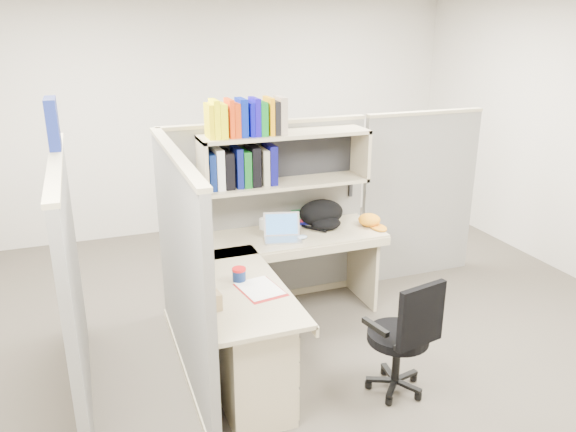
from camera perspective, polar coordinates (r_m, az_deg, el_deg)
name	(u,v)px	position (r m, az deg, el deg)	size (l,w,h in m)	color
ground	(304,348)	(4.48, 1.66, -13.28)	(6.00, 6.00, 0.00)	#3B372E
room_shell	(306,142)	(3.86, 1.88, 7.47)	(6.00, 6.00, 6.00)	beige
cubicle	(240,225)	(4.36, -4.95, -0.97)	(3.79, 1.84, 1.95)	#61615C
desk	(265,325)	(3.90, -2.35, -11.04)	(1.74, 1.75, 0.73)	tan
laptop	(283,228)	(4.50, -0.53, -1.23)	(0.29, 0.29, 0.21)	#B0B0B5
backpack	(324,215)	(4.79, 3.64, 0.15)	(0.39, 0.30, 0.23)	black
orange_cap	(369,220)	(4.90, 8.26, -0.39)	(0.19, 0.22, 0.11)	orange
snack_canister	(239,274)	(3.84, -4.99, -5.91)	(0.09, 0.09, 0.09)	#0D204F
tissue_box	(211,296)	(3.48, -7.84, -8.10)	(0.11, 0.11, 0.17)	#9E8459
mouse	(302,237)	(4.56, 1.42, -2.15)	(0.09, 0.06, 0.03)	#95B2D4
paper_cup	(263,224)	(4.77, -2.53, -0.79)	(0.07, 0.07, 0.10)	white
book_stack	(300,218)	(4.89, 1.19, -0.22)	(0.16, 0.21, 0.10)	slate
loose_paper	(260,288)	(3.74, -2.91, -7.33)	(0.23, 0.31, 0.00)	white
task_chair	(401,354)	(3.92, 11.39, -13.56)	(0.49, 0.45, 0.87)	black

